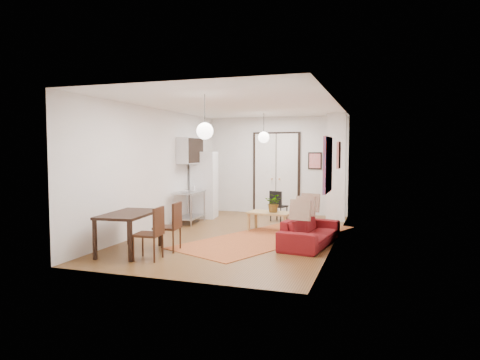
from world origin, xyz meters
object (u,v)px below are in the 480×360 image
(black_side_chair, at_px, (280,203))
(fridge, at_px, (204,185))
(sofa, at_px, (310,231))
(kitchen_counter, at_px, (190,203))
(dining_chair_near, at_px, (169,222))
(coffee_table, at_px, (270,214))
(dining_chair_far, at_px, (151,228))
(dining_table, at_px, (129,217))

(black_side_chair, bearing_deg, fridge, 22.89)
(black_side_chair, bearing_deg, sofa, 133.92)
(sofa, xyz_separation_m, kitchen_counter, (-3.41, 1.60, 0.24))
(fridge, distance_m, dining_chair_near, 3.95)
(coffee_table, bearing_deg, sofa, -47.00)
(fridge, bearing_deg, dining_chair_far, -86.75)
(sofa, relative_size, coffee_table, 1.81)
(dining_chair_near, distance_m, dining_chair_far, 0.70)
(dining_table, bearing_deg, black_side_chair, 67.35)
(kitchen_counter, height_order, dining_chair_near, dining_chair_near)
(coffee_table, xyz_separation_m, black_side_chair, (-0.11, 1.49, 0.09))
(dining_table, bearing_deg, fridge, 94.03)
(fridge, distance_m, dining_chair_far, 4.64)
(sofa, xyz_separation_m, dining_table, (-3.11, -1.68, 0.38))
(sofa, xyz_separation_m, dining_chair_near, (-2.51, -1.24, 0.25))
(coffee_table, distance_m, black_side_chair, 1.50)
(dining_chair_near, relative_size, dining_chair_far, 1.00)
(coffee_table, relative_size, dining_chair_near, 1.15)
(fridge, relative_size, dining_chair_far, 2.01)
(dining_chair_near, bearing_deg, dining_table, -59.15)
(coffee_table, bearing_deg, dining_chair_near, -118.62)
(sofa, height_order, dining_chair_near, dining_chair_near)
(black_side_chair, bearing_deg, dining_chair_near, 91.66)
(sofa, distance_m, kitchen_counter, 3.78)
(kitchen_counter, distance_m, dining_chair_far, 3.65)
(sofa, bearing_deg, dining_chair_near, 124.29)
(dining_chair_near, xyz_separation_m, black_side_chair, (1.24, 3.98, -0.06))
(dining_table, height_order, black_side_chair, black_side_chair)
(sofa, distance_m, coffee_table, 1.70)
(dining_table, distance_m, dining_chair_near, 0.76)
(coffee_table, bearing_deg, black_side_chair, 94.26)
(sofa, bearing_deg, dining_chair_far, 135.69)
(coffee_table, relative_size, kitchen_counter, 0.95)
(dining_chair_far, xyz_separation_m, black_side_chair, (1.24, 4.68, -0.06))
(coffee_table, distance_m, fridge, 2.68)
(fridge, height_order, dining_chair_near, fridge)
(dining_chair_far, distance_m, black_side_chair, 4.84)
(kitchen_counter, bearing_deg, sofa, -28.84)
(black_side_chair, bearing_deg, coffee_table, 113.29)
(fridge, bearing_deg, kitchen_counter, -98.00)
(dining_chair_far, bearing_deg, fridge, -174.28)
(fridge, bearing_deg, sofa, -45.18)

